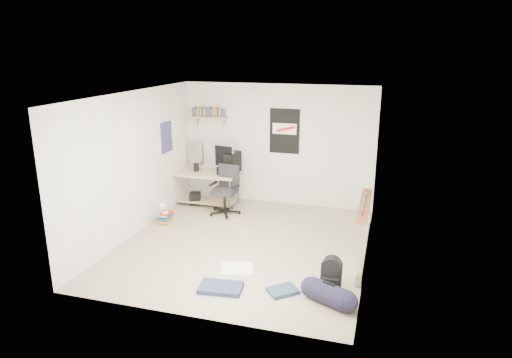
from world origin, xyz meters
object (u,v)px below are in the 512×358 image
(backpack, at_px, (331,276))
(duffel_bag, at_px, (328,294))
(book_stack, at_px, (165,216))
(desk, at_px, (204,188))
(office_chair, at_px, (224,190))

(backpack, xyz_separation_m, duffel_bag, (0.02, -0.37, -0.06))
(backpack, height_order, book_stack, backpack)
(desk, distance_m, book_stack, 1.25)
(desk, xyz_separation_m, backpack, (3.04, -2.77, -0.16))
(backpack, distance_m, book_stack, 3.68)
(desk, bearing_deg, duffel_bag, -23.13)
(duffel_bag, bearing_deg, book_stack, 175.42)
(backpack, bearing_deg, book_stack, 154.80)
(office_chair, height_order, book_stack, office_chair)
(desk, height_order, duffel_bag, desk)
(office_chair, relative_size, backpack, 2.62)
(duffel_bag, distance_m, book_stack, 3.87)
(backpack, bearing_deg, duffel_bag, -87.32)
(office_chair, bearing_deg, duffel_bag, -39.90)
(book_stack, bearing_deg, backpack, -25.39)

